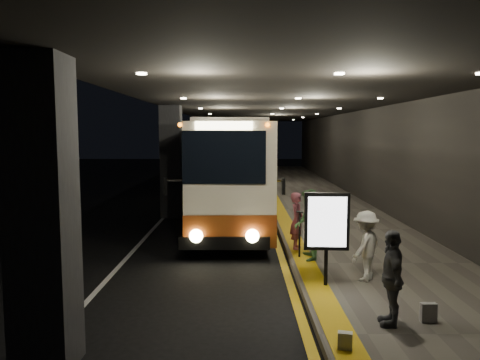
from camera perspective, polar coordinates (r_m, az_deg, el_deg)
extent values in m
plane|color=black|center=(14.84, -4.77, -7.23)|extent=(90.00, 90.00, 0.00)
cube|color=silver|center=(19.92, -8.71, -3.91)|extent=(0.12, 50.00, 0.01)
cube|color=gold|center=(19.71, 3.32, -3.95)|extent=(0.18, 50.00, 0.01)
cube|color=#514C44|center=(19.98, 10.23, -3.70)|extent=(4.50, 50.00, 0.15)
cube|color=gold|center=(19.72, 4.78, -3.51)|extent=(0.50, 50.00, 0.01)
cube|color=black|center=(20.23, 16.69, 4.59)|extent=(0.10, 50.00, 6.00)
cube|color=black|center=(7.07, -22.96, -3.97)|extent=(0.80, 0.80, 4.40)
cube|color=black|center=(18.64, -8.37, 2.23)|extent=(0.80, 0.80, 4.40)
cube|color=black|center=(30.55, -5.04, 3.64)|extent=(0.80, 0.80, 4.40)
cube|color=black|center=(19.48, 3.85, 9.49)|extent=(9.00, 50.00, 0.40)
cube|color=beige|center=(17.53, -1.26, 1.44)|extent=(2.68, 11.53, 3.25)
cube|color=brown|center=(17.67, -1.25, -2.43)|extent=(2.70, 11.55, 0.86)
cube|color=black|center=(11.74, -1.97, 2.78)|extent=(2.10, 0.11, 1.34)
cube|color=black|center=(12.13, -1.92, -7.62)|extent=(2.35, 0.31, 0.33)
cylinder|color=black|center=(14.22, -5.97, -5.85)|extent=(0.27, 0.96, 0.96)
cylinder|color=black|center=(14.15, 2.76, -5.88)|extent=(0.27, 0.96, 0.96)
cylinder|color=black|center=(21.55, -3.86, -1.85)|extent=(0.27, 0.96, 0.96)
cylinder|color=black|center=(21.50, 1.87, -1.85)|extent=(0.27, 0.96, 0.96)
sphere|color=#FFEAA5|center=(12.05, -5.37, -6.81)|extent=(0.34, 0.34, 0.34)
sphere|color=#FFEAA5|center=(12.00, 1.51, -6.84)|extent=(0.34, 0.34, 0.34)
cube|color=#FFF2BF|center=(11.71, -1.99, 6.66)|extent=(1.43, 0.09, 0.21)
cube|color=beige|center=(30.45, -0.32, 3.56)|extent=(2.77, 12.32, 3.48)
cube|color=brown|center=(30.53, -0.31, 1.16)|extent=(2.79, 12.34, 0.92)
cube|color=black|center=(24.26, -0.44, 4.80)|extent=(2.25, 0.10, 1.43)
cube|color=black|center=(24.50, -0.44, -0.71)|extent=(2.51, 0.29, 0.36)
cylinder|color=black|center=(26.73, -2.87, -0.28)|extent=(0.29, 1.02, 1.02)
cylinder|color=black|center=(26.71, 2.10, -0.28)|extent=(0.29, 1.02, 1.02)
cylinder|color=black|center=(34.67, -2.17, 1.12)|extent=(0.29, 1.02, 1.02)
cylinder|color=black|center=(34.65, 1.66, 1.12)|extent=(0.29, 1.02, 1.02)
cube|color=beige|center=(45.37, -0.09, 4.39)|extent=(3.31, 12.81, 3.60)
cube|color=brown|center=(45.42, -0.09, 2.72)|extent=(3.33, 12.83, 0.95)
cube|color=black|center=(38.98, -0.14, 5.32)|extent=(2.33, 0.18, 1.48)
cube|color=black|center=(39.16, -0.14, 1.76)|extent=(2.60, 0.39, 0.37)
cylinder|color=black|center=(41.45, -1.78, 1.91)|extent=(0.30, 1.06, 1.06)
cylinder|color=black|center=(41.44, 1.54, 1.91)|extent=(0.30, 1.06, 1.06)
cylinder|color=black|center=(49.68, -1.46, 2.56)|extent=(0.30, 1.06, 1.06)
cylinder|color=black|center=(49.67, 1.32, 2.56)|extent=(0.30, 1.06, 1.06)
imported|color=#A64D62|center=(12.97, 6.98, -4.95)|extent=(0.49, 0.64, 1.57)
imported|color=#467742|center=(11.89, 8.33, -5.41)|extent=(0.58, 0.89, 1.78)
imported|color=silver|center=(10.54, 15.07, -7.74)|extent=(0.99, 1.04, 1.52)
imported|color=#4A4A4F|center=(8.29, 17.99, -11.24)|extent=(0.59, 0.99, 1.61)
cube|color=black|center=(8.82, 21.99, -14.74)|extent=(0.27, 0.13, 0.32)
cube|color=beige|center=(7.45, 12.68, -18.60)|extent=(0.23, 0.17, 0.26)
cylinder|color=black|center=(10.09, 10.42, -10.48)|extent=(0.08, 0.08, 0.76)
cube|color=black|center=(9.86, 10.53, -4.98)|extent=(0.93, 0.14, 1.20)
cube|color=white|center=(9.80, 10.59, -5.05)|extent=(0.79, 0.05, 1.04)
cylinder|color=black|center=(12.13, 7.28, -6.62)|extent=(0.05, 0.05, 1.18)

